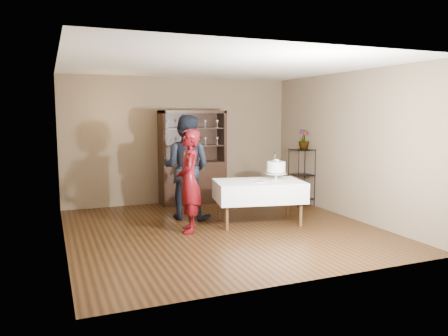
{
  "coord_description": "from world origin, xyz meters",
  "views": [
    {
      "loc": [
        -2.67,
        -6.66,
        1.94
      ],
      "look_at": [
        0.06,
        0.1,
        1.02
      ],
      "focal_mm": 35.0,
      "sensor_mm": 36.0,
      "label": 1
    }
  ],
  "objects_px": {
    "china_hutch": "(193,173)",
    "woman": "(189,181)",
    "potted_plant": "(304,140)",
    "cake": "(276,168)",
    "plant_etagere": "(302,175)",
    "man": "(186,167)",
    "cake_table": "(259,191)"
  },
  "relations": [
    {
      "from": "china_hutch",
      "to": "woman",
      "type": "distance_m",
      "value": 2.32
    },
    {
      "from": "china_hutch",
      "to": "potted_plant",
      "type": "relative_size",
      "value": 4.85
    },
    {
      "from": "woman",
      "to": "cake",
      "type": "xyz_separation_m",
      "value": [
        1.66,
        0.1,
        0.12
      ]
    },
    {
      "from": "china_hutch",
      "to": "woman",
      "type": "height_order",
      "value": "china_hutch"
    },
    {
      "from": "woman",
      "to": "potted_plant",
      "type": "height_order",
      "value": "woman"
    },
    {
      "from": "woman",
      "to": "cake",
      "type": "bearing_deg",
      "value": 109.73
    },
    {
      "from": "plant_etagere",
      "to": "potted_plant",
      "type": "height_order",
      "value": "potted_plant"
    },
    {
      "from": "man",
      "to": "cake",
      "type": "relative_size",
      "value": 3.76
    },
    {
      "from": "woman",
      "to": "man",
      "type": "distance_m",
      "value": 0.94
    },
    {
      "from": "plant_etagere",
      "to": "woman",
      "type": "xyz_separation_m",
      "value": [
        -2.85,
        -1.13,
        0.19
      ]
    },
    {
      "from": "china_hutch",
      "to": "man",
      "type": "distance_m",
      "value": 1.42
    },
    {
      "from": "cake",
      "to": "woman",
      "type": "bearing_deg",
      "value": -176.45
    },
    {
      "from": "cake_table",
      "to": "potted_plant",
      "type": "relative_size",
      "value": 4.05
    },
    {
      "from": "plant_etagere",
      "to": "cake",
      "type": "relative_size",
      "value": 2.36
    },
    {
      "from": "cake",
      "to": "potted_plant",
      "type": "relative_size",
      "value": 1.23
    },
    {
      "from": "potted_plant",
      "to": "cake_table",
      "type": "bearing_deg",
      "value": -146.18
    },
    {
      "from": "woman",
      "to": "man",
      "type": "bearing_deg",
      "value": -178.08
    },
    {
      "from": "woman",
      "to": "cake",
      "type": "relative_size",
      "value": 3.33
    },
    {
      "from": "plant_etagere",
      "to": "man",
      "type": "xyz_separation_m",
      "value": [
        -2.62,
        -0.23,
        0.3
      ]
    },
    {
      "from": "cake",
      "to": "cake_table",
      "type": "bearing_deg",
      "value": -173.66
    },
    {
      "from": "china_hutch",
      "to": "plant_etagere",
      "type": "distance_m",
      "value": 2.33
    },
    {
      "from": "plant_etagere",
      "to": "woman",
      "type": "height_order",
      "value": "woman"
    },
    {
      "from": "man",
      "to": "cake",
      "type": "xyz_separation_m",
      "value": [
        1.43,
        -0.8,
        0.01
      ]
    },
    {
      "from": "potted_plant",
      "to": "plant_etagere",
      "type": "bearing_deg",
      "value": 143.32
    },
    {
      "from": "plant_etagere",
      "to": "woman",
      "type": "distance_m",
      "value": 3.07
    },
    {
      "from": "china_hutch",
      "to": "cake_table",
      "type": "xyz_separation_m",
      "value": [
        0.54,
        -2.12,
        -0.08
      ]
    },
    {
      "from": "plant_etagere",
      "to": "man",
      "type": "distance_m",
      "value": 2.65
    },
    {
      "from": "man",
      "to": "potted_plant",
      "type": "xyz_separation_m",
      "value": [
        2.64,
        0.21,
        0.44
      ]
    },
    {
      "from": "plant_etagere",
      "to": "cake",
      "type": "xyz_separation_m",
      "value": [
        -1.18,
        -1.03,
        0.31
      ]
    },
    {
      "from": "china_hutch",
      "to": "plant_etagere",
      "type": "xyz_separation_m",
      "value": [
        2.08,
        -1.05,
        -0.01
      ]
    },
    {
      "from": "china_hutch",
      "to": "potted_plant",
      "type": "distance_m",
      "value": 2.47
    },
    {
      "from": "plant_etagere",
      "to": "man",
      "type": "relative_size",
      "value": 0.63
    }
  ]
}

